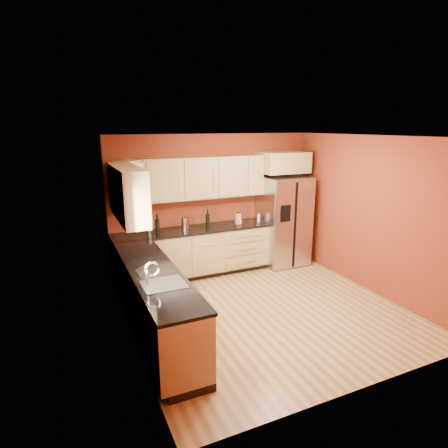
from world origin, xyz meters
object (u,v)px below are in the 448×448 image
at_px(knife_block, 238,219).
at_px(soap_dispenser, 259,217).
at_px(refrigerator, 283,221).
at_px(canister_left, 149,229).
at_px(wine_bottle_a, 157,224).

relative_size(knife_block, soap_dispenser, 1.15).
bearing_deg(soap_dispenser, refrigerator, -2.97).
bearing_deg(refrigerator, knife_block, 178.01).
height_order(knife_block, soap_dispenser, knife_block).
height_order(canister_left, knife_block, knife_block).
bearing_deg(soap_dispenser, knife_block, 179.22).
xyz_separation_m(refrigerator, canister_left, (-2.69, 0.09, 0.12)).
height_order(refrigerator, knife_block, refrigerator).
bearing_deg(refrigerator, canister_left, 178.15).
xyz_separation_m(refrigerator, soap_dispenser, (-0.55, 0.03, 0.12)).
height_order(wine_bottle_a, soap_dispenser, wine_bottle_a).
relative_size(refrigerator, knife_block, 8.79).
distance_m(refrigerator, wine_bottle_a, 2.57).
height_order(refrigerator, soap_dispenser, refrigerator).
xyz_separation_m(knife_block, soap_dispenser, (0.45, -0.01, -0.01)).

